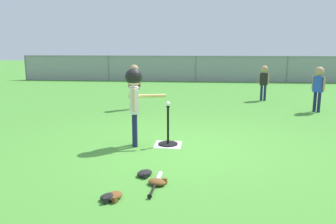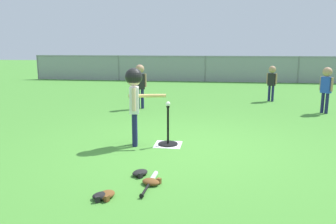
{
  "view_description": "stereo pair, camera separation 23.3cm",
  "coord_description": "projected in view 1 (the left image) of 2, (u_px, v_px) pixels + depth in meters",
  "views": [
    {
      "loc": [
        0.22,
        -5.21,
        1.61
      ],
      "look_at": [
        -0.29,
        0.14,
        0.55
      ],
      "focal_mm": 36.18,
      "sensor_mm": 36.0,
      "label": 1
    },
    {
      "loc": [
        0.45,
        -5.18,
        1.61
      ],
      "look_at": [
        -0.29,
        0.14,
        0.55
      ],
      "focal_mm": 36.18,
      "sensor_mm": 36.0,
      "label": 2
    }
  ],
  "objects": [
    {
      "name": "ground_plane",
      "position": [
        185.0,
        148.0,
        5.42
      ],
      "size": [
        60.0,
        60.0,
        0.0
      ],
      "primitive_type": "plane",
      "color": "#478C33"
    },
    {
      "name": "home_plate",
      "position": [
        168.0,
        144.0,
        5.59
      ],
      "size": [
        0.44,
        0.44,
        0.01
      ],
      "primitive_type": "cube",
      "color": "white",
      "rests_on": "ground_plane"
    },
    {
      "name": "batting_tee",
      "position": [
        168.0,
        139.0,
        5.57
      ],
      "size": [
        0.32,
        0.32,
        0.65
      ],
      "color": "black",
      "rests_on": "ground_plane"
    },
    {
      "name": "baseball_on_tee",
      "position": [
        168.0,
        104.0,
        5.45
      ],
      "size": [
        0.07,
        0.07,
        0.07
      ],
      "primitive_type": "sphere",
      "color": "white",
      "rests_on": "batting_tee"
    },
    {
      "name": "batter_child",
      "position": [
        134.0,
        91.0,
        5.36
      ],
      "size": [
        0.64,
        0.36,
        1.26
      ],
      "color": "#191E4C",
      "rests_on": "ground_plane"
    },
    {
      "name": "fielder_near_right",
      "position": [
        264.0,
        78.0,
        9.9
      ],
      "size": [
        0.28,
        0.2,
        1.03
      ],
      "color": "#191E4C",
      "rests_on": "ground_plane"
    },
    {
      "name": "fielder_deep_right",
      "position": [
        134.0,
        81.0,
        8.6
      ],
      "size": [
        0.32,
        0.22,
        1.13
      ],
      "color": "#191E4C",
      "rests_on": "ground_plane"
    },
    {
      "name": "fielder_near_left",
      "position": [
        318.0,
        83.0,
        8.18
      ],
      "size": [
        0.25,
        0.26,
        1.11
      ],
      "color": "#191E4C",
      "rests_on": "ground_plane"
    },
    {
      "name": "spare_bat_silver",
      "position": [
        157.0,
        181.0,
        4.03
      ],
      "size": [
        0.09,
        0.68,
        0.06
      ],
      "color": "silver",
      "rests_on": "ground_plane"
    },
    {
      "name": "glove_by_plate",
      "position": [
        114.0,
        196.0,
        3.61
      ],
      "size": [
        0.24,
        0.27,
        0.07
      ],
      "color": "brown",
      "rests_on": "ground_plane"
    },
    {
      "name": "glove_near_bats",
      "position": [
        157.0,
        182.0,
        3.97
      ],
      "size": [
        0.27,
        0.23,
        0.07
      ],
      "color": "brown",
      "rests_on": "ground_plane"
    },
    {
      "name": "glove_tossed_aside",
      "position": [
        110.0,
        197.0,
        3.58
      ],
      "size": [
        0.27,
        0.25,
        0.07
      ],
      "color": "black",
      "rests_on": "ground_plane"
    },
    {
      "name": "glove_outfield_drop",
      "position": [
        145.0,
        173.0,
        4.25
      ],
      "size": [
        0.25,
        0.27,
        0.07
      ],
      "color": "black",
      "rests_on": "ground_plane"
    },
    {
      "name": "outfield_fence",
      "position": [
        196.0,
        68.0,
        15.18
      ],
      "size": [
        16.06,
        0.06,
        1.15
      ],
      "color": "slate",
      "rests_on": "ground_plane"
    }
  ]
}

